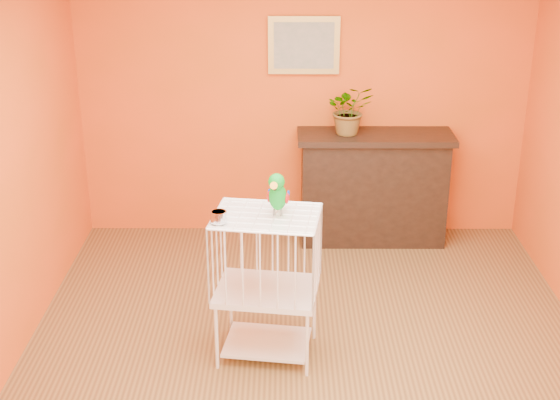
{
  "coord_description": "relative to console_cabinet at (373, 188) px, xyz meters",
  "views": [
    {
      "loc": [
        -0.18,
        -4.52,
        3.04
      ],
      "look_at": [
        -0.2,
        0.13,
        1.15
      ],
      "focal_mm": 50.0,
      "sensor_mm": 36.0,
      "label": 1
    }
  ],
  "objects": [
    {
      "name": "room_shell",
      "position": [
        -0.63,
        -2.01,
        1.08
      ],
      "size": [
        4.5,
        4.5,
        4.5
      ],
      "color": "#EA4D16",
      "rests_on": "ground"
    },
    {
      "name": "potted_plant",
      "position": [
        -0.23,
        -0.01,
        0.68
      ],
      "size": [
        0.45,
        0.49,
        0.34
      ],
      "primitive_type": "imported",
      "rotation": [
        0.0,
        0.0,
        0.13
      ],
      "color": "#26722D",
      "rests_on": "console_cabinet"
    },
    {
      "name": "ground",
      "position": [
        -0.63,
        -2.01,
        -0.51
      ],
      "size": [
        4.5,
        4.5,
        0.0
      ],
      "primitive_type": "plane",
      "color": "brown",
      "rests_on": "ground"
    },
    {
      "name": "console_cabinet",
      "position": [
        0.0,
        0.0,
        0.0
      ],
      "size": [
        1.37,
        0.49,
        1.01
      ],
      "color": "black",
      "rests_on": "ground"
    },
    {
      "name": "birdcage",
      "position": [
        -0.92,
        -1.88,
        0.03
      ],
      "size": [
        0.74,
        0.61,
        1.04
      ],
      "rotation": [
        0.0,
        0.0,
        -0.14
      ],
      "color": "silver",
      "rests_on": "ground"
    },
    {
      "name": "parrot",
      "position": [
        -0.84,
        -1.88,
        0.69
      ],
      "size": [
        0.16,
        0.27,
        0.3
      ],
      "rotation": [
        0.0,
        0.0,
        -0.23
      ],
      "color": "#59544C",
      "rests_on": "birdcage"
    },
    {
      "name": "framed_picture",
      "position": [
        -0.63,
        0.21,
        1.24
      ],
      "size": [
        0.62,
        0.04,
        0.5
      ],
      "color": "#AE8B3E",
      "rests_on": "room_shell"
    },
    {
      "name": "feed_cup",
      "position": [
        -1.22,
        -2.01,
        0.58
      ],
      "size": [
        0.1,
        0.1,
        0.07
      ],
      "primitive_type": "cylinder",
      "color": "silver",
      "rests_on": "birdcage"
    }
  ]
}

